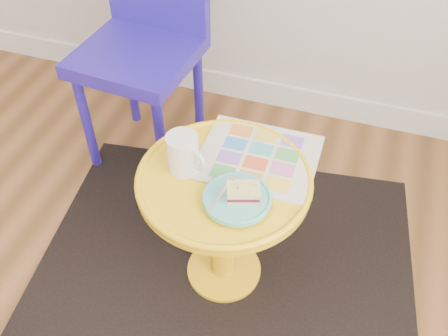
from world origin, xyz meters
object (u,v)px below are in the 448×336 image
(chair, at_px, (145,32))
(plate, at_px, (237,199))
(mug, at_px, (183,153))
(side_table, at_px, (224,208))
(newspaper, at_px, (258,157))

(chair, xyz_separation_m, plate, (0.56, -0.64, -0.04))
(chair, relative_size, mug, 7.42)
(side_table, bearing_deg, newspaper, 57.63)
(chair, relative_size, newspaper, 2.73)
(newspaper, bearing_deg, chair, 141.05)
(chair, distance_m, newspaper, 0.73)
(side_table, distance_m, chair, 0.78)
(side_table, bearing_deg, plate, -51.71)
(plate, bearing_deg, chair, 131.15)
(side_table, height_order, chair, chair)
(newspaper, bearing_deg, plate, -92.37)
(newspaper, distance_m, mug, 0.23)
(side_table, xyz_separation_m, plate, (0.06, -0.08, 0.15))
(side_table, distance_m, mug, 0.23)
(chair, relative_size, plate, 5.10)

